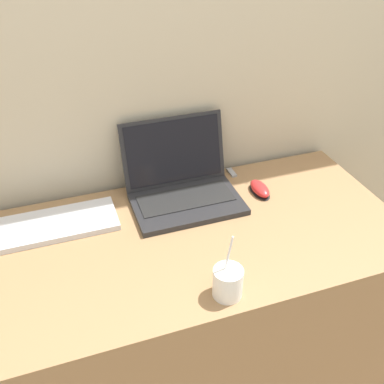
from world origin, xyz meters
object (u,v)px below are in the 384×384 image
(drink_cup, at_px, (228,282))
(computer_mouse, at_px, (260,189))
(external_keyboard, at_px, (55,225))
(usb_stick, at_px, (232,172))
(laptop, at_px, (182,183))

(drink_cup, height_order, computer_mouse, drink_cup)
(computer_mouse, relative_size, external_keyboard, 0.29)
(usb_stick, bearing_deg, drink_cup, -114.48)
(laptop, distance_m, external_keyboard, 0.44)
(external_keyboard, bearing_deg, computer_mouse, -3.10)
(computer_mouse, xyz_separation_m, usb_stick, (-0.04, 0.15, -0.01))
(drink_cup, xyz_separation_m, usb_stick, (0.25, 0.56, -0.04))
(drink_cup, distance_m, computer_mouse, 0.51)
(laptop, distance_m, usb_stick, 0.25)
(drink_cup, height_order, external_keyboard, drink_cup)
(external_keyboard, xyz_separation_m, usb_stick, (0.66, 0.11, -0.01))
(external_keyboard, distance_m, usb_stick, 0.67)
(laptop, height_order, external_keyboard, laptop)
(computer_mouse, bearing_deg, external_keyboard, 176.90)
(usb_stick, bearing_deg, laptop, -158.83)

